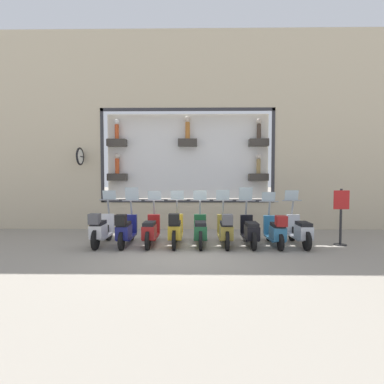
{
  "coord_description": "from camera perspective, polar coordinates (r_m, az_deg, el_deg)",
  "views": [
    {
      "loc": [
        -8.08,
        -0.34,
        1.96
      ],
      "look_at": [
        2.0,
        -0.2,
        1.5
      ],
      "focal_mm": 28.0,
      "sensor_mm": 36.0,
      "label": 1
    }
  ],
  "objects": [
    {
      "name": "scooter_green_4",
      "position": [
        8.77,
        1.59,
        -7.39
      ],
      "size": [
        1.81,
        0.6,
        1.58
      ],
      "color": "black",
      "rests_on": "ground_plane"
    },
    {
      "name": "scooter_olive_3",
      "position": [
        8.74,
        6.37,
        -7.17
      ],
      "size": [
        1.81,
        0.6,
        1.6
      ],
      "color": "black",
      "rests_on": "ground_plane"
    },
    {
      "name": "scooter_teal_1",
      "position": [
        8.99,
        15.65,
        -7.12
      ],
      "size": [
        1.79,
        0.61,
        1.53
      ],
      "color": "black",
      "rests_on": "ground_plane"
    },
    {
      "name": "scooter_yellow_5",
      "position": [
        8.72,
        -3.18,
        -7.13
      ],
      "size": [
        1.81,
        0.6,
        1.58
      ],
      "color": "black",
      "rests_on": "ground_plane"
    },
    {
      "name": "building_facade",
      "position": [
        11.84,
        -0.88,
        11.9
      ],
      "size": [
        1.25,
        36.0,
        7.6
      ],
      "color": "beige",
      "rests_on": "ground_plane"
    },
    {
      "name": "ground_plane",
      "position": [
        8.32,
        -1.6,
        -11.04
      ],
      "size": [
        120.0,
        120.0,
        0.0
      ],
      "primitive_type": "plane",
      "color": "gray"
    },
    {
      "name": "scooter_navy_7",
      "position": [
        8.94,
        -12.53,
        -7.03
      ],
      "size": [
        1.8,
        0.61,
        1.68
      ],
      "color": "black",
      "rests_on": "ground_plane"
    },
    {
      "name": "scooter_white_8",
      "position": [
        9.13,
        -16.96,
        -6.8
      ],
      "size": [
        1.81,
        0.61,
        1.58
      ],
      "color": "black",
      "rests_on": "ground_plane"
    },
    {
      "name": "scooter_black_2",
      "position": [
        8.91,
        11.0,
        -7.31
      ],
      "size": [
        1.8,
        0.61,
        1.68
      ],
      "color": "black",
      "rests_on": "ground_plane"
    },
    {
      "name": "scooter_silver_0",
      "position": [
        9.27,
        19.88,
        -7.01
      ],
      "size": [
        1.81,
        0.61,
        1.59
      ],
      "color": "black",
      "rests_on": "ground_plane"
    },
    {
      "name": "shop_sign_post",
      "position": [
        9.81,
        26.5,
        -3.91
      ],
      "size": [
        0.36,
        0.45,
        1.66
      ],
      "color": "#232326",
      "rests_on": "ground_plane"
    },
    {
      "name": "scooter_red_6",
      "position": [
        8.87,
        -7.85,
        -7.33
      ],
      "size": [
        1.8,
        0.6,
        1.57
      ],
      "color": "black",
      "rests_on": "ground_plane"
    }
  ]
}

